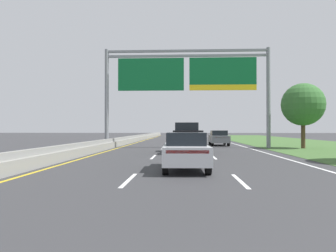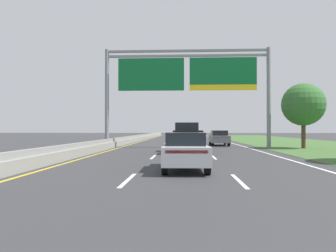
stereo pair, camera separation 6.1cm
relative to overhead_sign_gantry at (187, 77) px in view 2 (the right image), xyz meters
The scene contains 10 objects.
ground_plane 8.78m from the overhead_sign_gantry, 92.86° to the left, with size 220.00×220.00×0.00m, color #333335.
lane_striping 8.47m from the overhead_sign_gantry, 93.10° to the left, with size 11.96×106.00×0.01m.
grass_verge_right 16.22m from the overhead_sign_gantry, 23.73° to the left, with size 14.00×110.00×0.02m, color #3D602D.
median_barrier_concrete 10.96m from the overhead_sign_gantry, 138.99° to the left, with size 0.60×110.00×0.85m.
overhead_sign_gantry is the anchor object (origin of this frame).
pickup_truck_black 7.61m from the overhead_sign_gantry, 90.59° to the right, with size 2.11×5.44×2.20m.
car_silver_centre_lane_sedan 16.64m from the overhead_sign_gantry, 90.83° to the right, with size 1.93×4.44×1.57m.
car_gold_centre_lane_suv 21.44m from the overhead_sign_gantry, 90.84° to the left, with size 1.92×4.71×2.11m.
car_grey_right_lane_sedan 8.04m from the overhead_sign_gantry, 53.97° to the left, with size 1.83×4.40×1.57m.
roadside_tree_mid 10.57m from the overhead_sign_gantry, ahead, with size 3.75×3.75×5.77m.
Camera 2 is at (0.03, -0.27, 1.71)m, focal length 34.54 mm.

